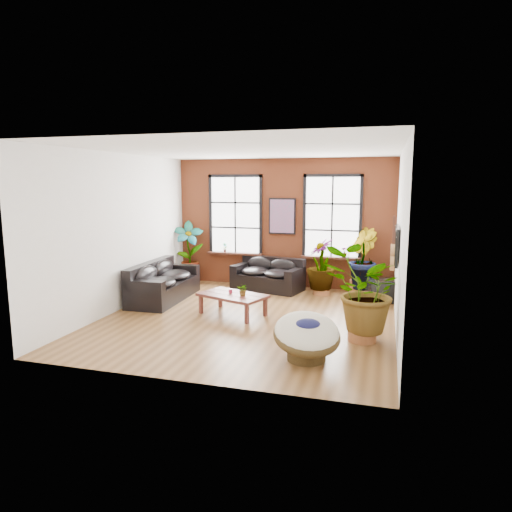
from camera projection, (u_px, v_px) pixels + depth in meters
The scene contains 19 objects.
room at pixel (250, 236), 9.55m from camera, with size 6.04×6.54×3.54m.
sofa_back at pixel (268, 275), 12.28m from camera, with size 2.01×1.31×0.85m.
sofa_left at pixel (162, 283), 11.21m from camera, with size 1.05×2.36×0.92m.
coffee_table at pixel (233, 296), 9.90m from camera, with size 1.63×1.26×0.55m.
papasan_chair at pixel (307, 335), 7.36m from camera, with size 1.41×1.42×0.82m.
poster at pixel (282, 216), 12.40m from camera, with size 0.74×0.06×0.98m.
tv_wall_unit at pixel (395, 248), 9.21m from camera, with size 0.13×1.86×1.20m.
media_box at pixel (381, 291), 11.01m from camera, with size 0.78×0.71×0.54m.
pot_back_left at pixel (191, 277), 13.10m from camera, with size 0.49×0.49×0.34m.
pot_back_right at pixel (359, 287), 11.82m from camera, with size 0.54×0.54×0.36m.
pot_right_wall at pixel (362, 331), 8.28m from camera, with size 0.62×0.62×0.38m.
pot_mid at pixel (322, 289), 11.73m from camera, with size 0.50×0.50×0.32m.
floor_plant_back_left at pixel (189, 250), 12.95m from camera, with size 0.86×0.58×1.63m, color #225516.
floor_plant_back_right at pixel (362, 258), 11.68m from camera, with size 0.86×0.69×1.56m, color #225516.
floor_plant_right_wall at pixel (364, 291), 8.16m from camera, with size 1.39×1.21×1.55m, color #225516.
floor_plant_mid at pixel (321, 264), 11.65m from camera, with size 0.73×0.73×1.31m, color #225516.
table_plant at pixel (243, 290), 9.73m from camera, with size 0.24×0.21×0.26m, color #225516.
sill_plant_left at pixel (225, 247), 12.95m from camera, with size 0.14×0.10×0.27m, color #225516.
sill_plant_right at pixel (344, 252), 12.04m from camera, with size 0.15×0.15×0.27m, color #225516.
Camera 1 is at (2.74, -8.95, 2.85)m, focal length 32.00 mm.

